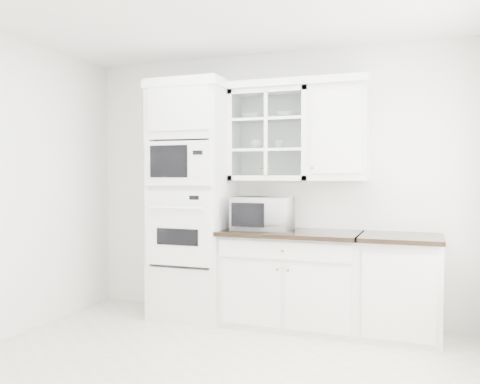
% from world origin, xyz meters
% --- Properties ---
extents(ground, '(4.00, 3.50, 0.01)m').
position_xyz_m(ground, '(0.00, 0.00, 0.01)').
color(ground, beige).
rests_on(ground, ground).
extents(room_shell, '(4.00, 3.50, 2.70)m').
position_xyz_m(room_shell, '(0.00, 0.43, 1.78)').
color(room_shell, white).
rests_on(room_shell, ground).
extents(oven_column, '(0.76, 0.68, 2.40)m').
position_xyz_m(oven_column, '(-0.75, 1.42, 1.20)').
color(oven_column, white).
rests_on(oven_column, ground).
extents(base_cabinet_run, '(1.32, 0.67, 0.92)m').
position_xyz_m(base_cabinet_run, '(0.28, 1.45, 0.46)').
color(base_cabinet_run, white).
rests_on(base_cabinet_run, ground).
extents(extra_base_cabinet, '(0.72, 0.67, 0.92)m').
position_xyz_m(extra_base_cabinet, '(1.28, 1.45, 0.46)').
color(extra_base_cabinet, white).
rests_on(extra_base_cabinet, ground).
extents(upper_cabinet_glass, '(0.80, 0.33, 0.90)m').
position_xyz_m(upper_cabinet_glass, '(0.03, 1.58, 1.85)').
color(upper_cabinet_glass, white).
rests_on(upper_cabinet_glass, room_shell).
extents(upper_cabinet_solid, '(0.55, 0.33, 0.90)m').
position_xyz_m(upper_cabinet_solid, '(0.71, 1.58, 1.85)').
color(upper_cabinet_solid, white).
rests_on(upper_cabinet_solid, room_shell).
extents(crown_molding, '(2.14, 0.38, 0.07)m').
position_xyz_m(crown_molding, '(-0.07, 1.56, 2.33)').
color(crown_molding, white).
rests_on(crown_molding, room_shell).
extents(countertop_microwave, '(0.57, 0.48, 0.32)m').
position_xyz_m(countertop_microwave, '(0.00, 1.43, 1.08)').
color(countertop_microwave, white).
rests_on(countertop_microwave, base_cabinet_run).
extents(bowl_a, '(0.27, 0.27, 0.06)m').
position_xyz_m(bowl_a, '(-0.15, 1.58, 2.04)').
color(bowl_a, white).
rests_on(bowl_a, upper_cabinet_glass).
extents(bowl_b, '(0.25, 0.25, 0.06)m').
position_xyz_m(bowl_b, '(0.18, 1.60, 2.04)').
color(bowl_b, white).
rests_on(bowl_b, upper_cabinet_glass).
extents(cup_a, '(0.14, 0.14, 0.10)m').
position_xyz_m(cup_a, '(-0.12, 1.57, 1.76)').
color(cup_a, white).
rests_on(cup_a, upper_cabinet_glass).
extents(cup_b, '(0.10, 0.10, 0.09)m').
position_xyz_m(cup_b, '(0.11, 1.57, 1.75)').
color(cup_b, white).
rests_on(cup_b, upper_cabinet_glass).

